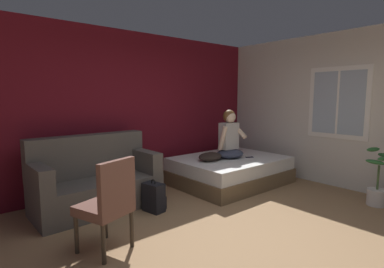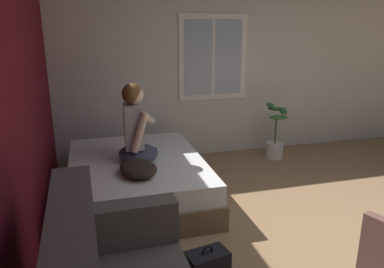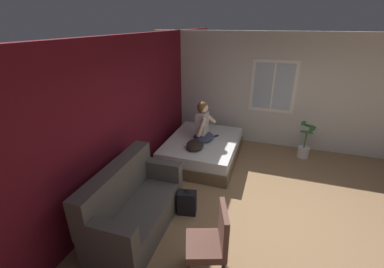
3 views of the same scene
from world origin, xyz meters
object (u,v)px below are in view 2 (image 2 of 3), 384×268
at_px(bed, 137,179).
at_px(cell_phone, 153,150).
at_px(throw_pillow, 138,168).
at_px(potted_plant, 275,139).
at_px(person_seated, 136,130).

distance_m(bed, cell_phone, 0.44).
distance_m(throw_pillow, potted_plant, 2.57).
xyz_separation_m(throw_pillow, potted_plant, (1.27, -2.22, -0.25)).
xyz_separation_m(bed, cell_phone, (0.28, -0.24, 0.25)).
height_order(bed, throw_pillow, throw_pillow).
distance_m(bed, throw_pillow, 0.56).
distance_m(bed, potted_plant, 2.33).
bearing_deg(cell_phone, potted_plant, -135.87).
height_order(person_seated, throw_pillow, person_seated).
bearing_deg(person_seated, cell_phone, -38.41).
xyz_separation_m(throw_pillow, cell_phone, (0.73, -0.27, -0.07)).
relative_size(person_seated, throw_pillow, 1.82).
relative_size(throw_pillow, cell_phone, 3.33).
distance_m(person_seated, cell_phone, 0.51).
bearing_deg(throw_pillow, bed, -4.24).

